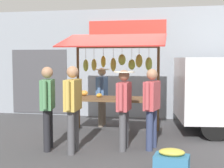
# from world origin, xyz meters

# --- Properties ---
(ground_plane) EXTENTS (40.00, 40.00, 0.00)m
(ground_plane) POSITION_xyz_m (0.00, 0.00, 0.00)
(ground_plane) COLOR #424244
(street_backdrop) EXTENTS (9.00, 0.30, 3.40)m
(street_backdrop) POSITION_xyz_m (0.06, -2.20, 1.70)
(street_backdrop) COLOR #8C939E
(street_backdrop) RESTS_ON ground
(market_stall) EXTENTS (2.50, 1.46, 2.50)m
(market_stall) POSITION_xyz_m (-0.01, -0.06, 1.55)
(market_stall) COLOR brown
(market_stall) RESTS_ON ground
(vendor_with_sunhat) EXTENTS (0.41, 0.69, 1.60)m
(vendor_with_sunhat) POSITION_xyz_m (0.48, -0.75, 0.94)
(vendor_with_sunhat) COLOR #726656
(vendor_with_sunhat) RESTS_ON ground
(shopper_with_ponytail) EXTENTS (0.42, 0.70, 1.63)m
(shopper_with_ponytail) POSITION_xyz_m (-0.45, 1.37, 0.96)
(shopper_with_ponytail) COLOR #4C4C51
(shopper_with_ponytail) RESTS_ON ground
(shopper_with_shopping_bag) EXTENTS (0.33, 0.68, 1.65)m
(shopper_with_shopping_bag) POSITION_xyz_m (-1.00, 1.23, 0.95)
(shopper_with_shopping_bag) COLOR navy
(shopper_with_shopping_bag) RESTS_ON ground
(shopper_in_striped_shirt) EXTENTS (0.23, 0.72, 1.71)m
(shopper_in_striped_shirt) POSITION_xyz_m (0.50, 1.76, 1.00)
(shopper_in_striped_shirt) COLOR #4C4C51
(shopper_in_striped_shirt) RESTS_ON ground
(shopper_in_grey_tee) EXTENTS (0.32, 0.70, 1.69)m
(shopper_in_grey_tee) POSITION_xyz_m (1.06, 1.67, 0.99)
(shopper_in_grey_tee) COLOR #232328
(shopper_in_grey_tee) RESTS_ON ground
(produce_crate_near) EXTENTS (0.60, 0.42, 0.41)m
(produce_crate_near) POSITION_xyz_m (-1.41, 2.55, 0.19)
(produce_crate_near) COLOR teal
(produce_crate_near) RESTS_ON ground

